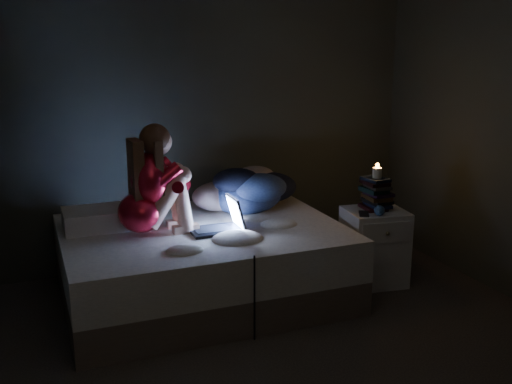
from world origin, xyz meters
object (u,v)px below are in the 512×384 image
bed (203,262)px  candle (377,172)px  laptop (215,214)px  woman (139,181)px  nightstand (374,247)px  phone (366,214)px

bed → candle: 1.50m
laptop → woman: bearing=166.2°
nightstand → phone: (-0.14, -0.09, 0.30)m
laptop → nightstand: 1.34m
laptop → phone: bearing=-9.1°
woman → bed: bearing=-0.0°
laptop → candle: candle is taller
nightstand → candle: 0.60m
woman → phone: bearing=-13.3°
bed → laptop: 0.43m
nightstand → phone: bearing=-140.0°
woman → candle: size_ratio=9.79×
woman → candle: woman is taller
bed → nightstand: size_ratio=3.33×
bed → woman: woman is taller
nightstand → candle: (0.01, 0.03, 0.60)m
nightstand → laptop: bearing=-176.3°
woman → candle: 1.80m
laptop → phone: size_ratio=2.64×
nightstand → bed: bearing=177.7°
nightstand → candle: size_ratio=7.47×
bed → candle: size_ratio=24.90×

